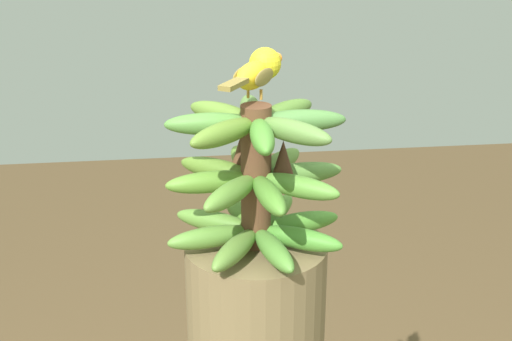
{
  "coord_description": "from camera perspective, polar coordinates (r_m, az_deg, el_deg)",
  "views": [
    {
      "loc": [
        1.09,
        -0.14,
        1.82
      ],
      "look_at": [
        0.0,
        0.0,
        1.4
      ],
      "focal_mm": 49.52,
      "sensor_mm": 36.0,
      "label": 1
    }
  ],
  "objects": [
    {
      "name": "banana_bunch",
      "position": [
        1.18,
        0.01,
        -0.51
      ],
      "size": [
        0.31,
        0.31,
        0.25
      ],
      "color": "brown",
      "rests_on": "banana_tree"
    },
    {
      "name": "perched_bird",
      "position": [
        1.18,
        0.24,
        8.11
      ],
      "size": [
        0.18,
        0.12,
        0.08
      ],
      "color": "#C68933",
      "rests_on": "banana_bunch"
    }
  ]
}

